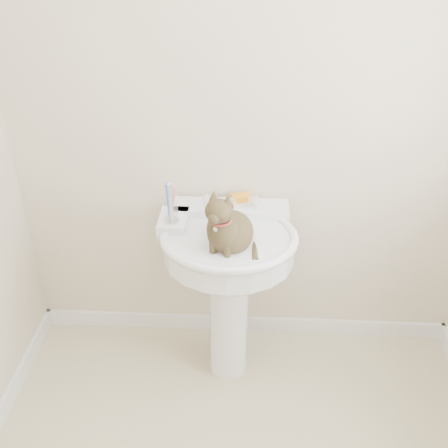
# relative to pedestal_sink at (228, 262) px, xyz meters

# --- Properties ---
(wall_back) EXTENTS (2.20, 0.00, 2.50)m
(wall_back) POSITION_rel_pedestal_sink_xyz_m (0.07, 0.29, 0.58)
(wall_back) COLOR beige
(wall_back) RESTS_ON ground
(baseboard_back) EXTENTS (2.20, 0.02, 0.09)m
(baseboard_back) POSITION_rel_pedestal_sink_xyz_m (0.07, 0.28, -0.62)
(baseboard_back) COLOR white
(baseboard_back) RESTS_ON floor
(pedestal_sink) EXTENTS (0.62, 0.61, 0.85)m
(pedestal_sink) POSITION_rel_pedestal_sink_xyz_m (0.00, 0.00, 0.00)
(pedestal_sink) COLOR white
(pedestal_sink) RESTS_ON floor
(faucet) EXTENTS (0.28, 0.12, 0.14)m
(faucet) POSITION_rel_pedestal_sink_xyz_m (0.00, 0.15, 0.22)
(faucet) COLOR silver
(faucet) RESTS_ON pedestal_sink
(soap_bar) EXTENTS (0.10, 0.08, 0.03)m
(soap_bar) POSITION_rel_pedestal_sink_xyz_m (0.05, 0.24, 0.20)
(soap_bar) COLOR orange
(soap_bar) RESTS_ON pedestal_sink
(toothbrush_cup) EXTENTS (0.07, 0.07, 0.19)m
(toothbrush_cup) POSITION_rel_pedestal_sink_xyz_m (-0.25, 0.04, 0.23)
(toothbrush_cup) COLOR silver
(toothbrush_cup) RESTS_ON pedestal_sink
(cat) EXTENTS (0.22, 0.27, 0.40)m
(cat) POSITION_rel_pedestal_sink_xyz_m (0.00, -0.08, 0.22)
(cat) COLOR brown
(cat) RESTS_ON pedestal_sink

